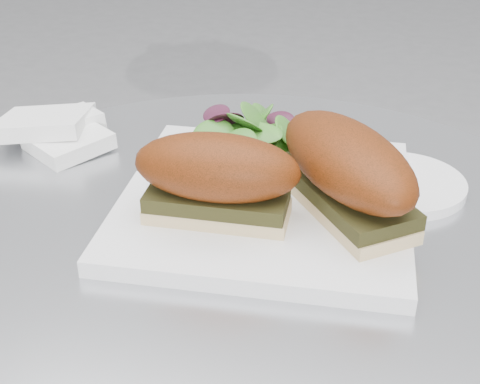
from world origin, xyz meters
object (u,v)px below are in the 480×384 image
(sandwich_left, at_px, (217,176))
(sandwich_right, at_px, (346,168))
(plate, at_px, (265,201))
(saucer, at_px, (404,184))

(sandwich_left, relative_size, sandwich_right, 0.79)
(plate, relative_size, sandwich_right, 1.42)
(sandwich_right, distance_m, saucer, 0.11)
(saucer, bearing_deg, plate, -149.76)
(plate, distance_m, sandwich_left, 0.08)
(plate, height_order, sandwich_left, sandwich_left)
(sandwich_right, relative_size, saucer, 1.53)
(plate, relative_size, saucer, 2.18)
(sandwich_left, bearing_deg, saucer, 34.37)
(plate, xyz_separation_m, saucer, (0.13, 0.07, -0.00))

